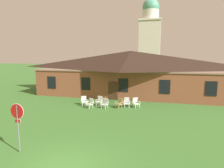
# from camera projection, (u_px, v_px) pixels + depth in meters

# --- Properties ---
(brick_building) EXTENTS (23.62, 10.40, 5.72)m
(brick_building) POSITION_uv_depth(u_px,v_px,m) (130.00, 72.00, 26.47)
(brick_building) COLOR brown
(brick_building) RESTS_ON ground
(dome_tower) EXTENTS (5.18, 5.18, 19.02)m
(dome_tower) POSITION_uv_depth(u_px,v_px,m) (150.00, 40.00, 45.71)
(dome_tower) COLOR beige
(dome_tower) RESTS_ON ground
(stop_sign) EXTENTS (0.81, 0.07, 2.64)m
(stop_sign) POSITION_uv_depth(u_px,v_px,m) (17.00, 118.00, 9.96)
(stop_sign) COLOR slate
(stop_sign) RESTS_ON ground
(lawn_chair_by_porch) EXTENTS (0.84, 0.86, 0.96)m
(lawn_chair_by_porch) POSITION_uv_depth(u_px,v_px,m) (84.00, 101.00, 19.82)
(lawn_chair_by_porch) COLOR white
(lawn_chair_by_porch) RESTS_ON ground
(lawn_chair_near_door) EXTENTS (0.81, 0.85, 0.96)m
(lawn_chair_near_door) POSITION_uv_depth(u_px,v_px,m) (90.00, 103.00, 18.83)
(lawn_chair_near_door) COLOR white
(lawn_chair_near_door) RESTS_ON ground
(lawn_chair_left_end) EXTENTS (0.67, 0.70, 0.96)m
(lawn_chair_left_end) POSITION_uv_depth(u_px,v_px,m) (100.00, 101.00, 19.81)
(lawn_chair_left_end) COLOR silver
(lawn_chair_left_end) RESTS_ON ground
(lawn_chair_middle) EXTENTS (0.74, 0.78, 0.96)m
(lawn_chair_middle) POSITION_uv_depth(u_px,v_px,m) (105.00, 103.00, 18.77)
(lawn_chair_middle) COLOR white
(lawn_chair_middle) RESTS_ON ground
(lawn_chair_right_end) EXTENTS (0.84, 0.86, 0.96)m
(lawn_chair_right_end) POSITION_uv_depth(u_px,v_px,m) (119.00, 103.00, 18.85)
(lawn_chair_right_end) COLOR tan
(lawn_chair_right_end) RESTS_ON ground
(lawn_chair_far_side) EXTENTS (0.72, 0.76, 0.96)m
(lawn_chair_far_side) POSITION_uv_depth(u_px,v_px,m) (127.00, 102.00, 19.16)
(lawn_chair_far_side) COLOR white
(lawn_chair_far_side) RESTS_ON ground
(lawn_chair_under_eave) EXTENTS (0.85, 0.87, 0.96)m
(lawn_chair_under_eave) POSITION_uv_depth(u_px,v_px,m) (136.00, 102.00, 19.10)
(lawn_chair_under_eave) COLOR silver
(lawn_chair_under_eave) RESTS_ON ground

